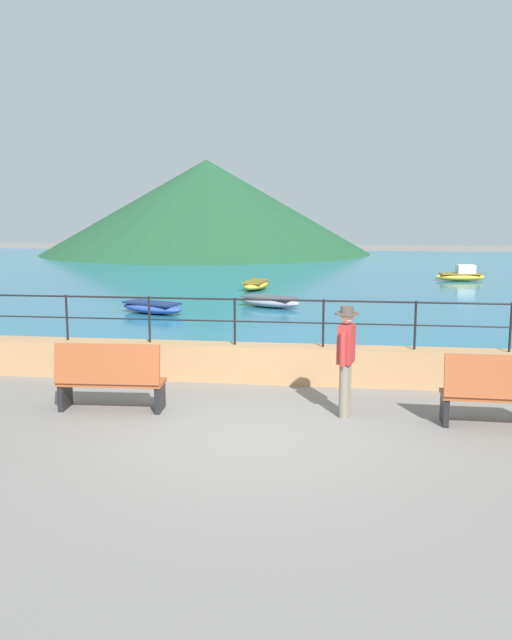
% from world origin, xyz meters
% --- Properties ---
extents(ground_plane, '(120.00, 120.00, 0.00)m').
position_xyz_m(ground_plane, '(0.00, 0.00, 0.00)').
color(ground_plane, slate).
extents(promenade_wall, '(20.00, 0.56, 0.70)m').
position_xyz_m(promenade_wall, '(0.00, 3.20, 0.35)').
color(promenade_wall, tan).
rests_on(promenade_wall, ground).
extents(railing, '(18.44, 0.04, 0.90)m').
position_xyz_m(railing, '(0.00, 3.20, 1.32)').
color(railing, black).
rests_on(railing, promenade_wall).
extents(lake_water, '(64.00, 44.32, 0.06)m').
position_xyz_m(lake_water, '(0.00, 25.84, 0.03)').
color(lake_water, '#236B89').
rests_on(lake_water, ground).
extents(hill_main, '(26.65, 26.65, 7.52)m').
position_xyz_m(hill_main, '(-9.88, 43.32, 3.76)').
color(hill_main, '#1E4C2D').
rests_on(hill_main, ground).
extents(bench_main, '(1.73, 0.64, 1.13)m').
position_xyz_m(bench_main, '(-2.50, 0.98, 0.56)').
color(bench_main, '#9E4C28').
rests_on(bench_main, ground).
extents(bench_far, '(1.71, 0.58, 1.13)m').
position_xyz_m(bench_far, '(3.54, 0.95, 0.56)').
color(bench_far, '#9E4C28').
rests_on(bench_far, ground).
extents(person_walking, '(0.38, 0.56, 1.75)m').
position_xyz_m(person_walking, '(1.25, 1.24, 0.98)').
color(person_walking, slate).
rests_on(person_walking, ground).
extents(boat_0, '(1.15, 2.39, 0.36)m').
position_xyz_m(boat_0, '(-2.43, 17.92, 0.26)').
color(boat_0, gold).
rests_on(boat_0, lake_water).
extents(boat_1, '(2.46, 1.82, 0.36)m').
position_xyz_m(boat_1, '(-1.26, 12.78, 0.26)').
color(boat_1, gray).
rests_on(boat_1, lake_water).
extents(boat_3, '(2.36, 1.08, 0.76)m').
position_xyz_m(boat_3, '(6.72, 22.72, 0.33)').
color(boat_3, gold).
rests_on(boat_3, lake_water).
extents(boat_5, '(2.47, 1.78, 0.36)m').
position_xyz_m(boat_5, '(-4.79, 10.89, 0.26)').
color(boat_5, '#2D4C9E').
rests_on(boat_5, lake_water).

